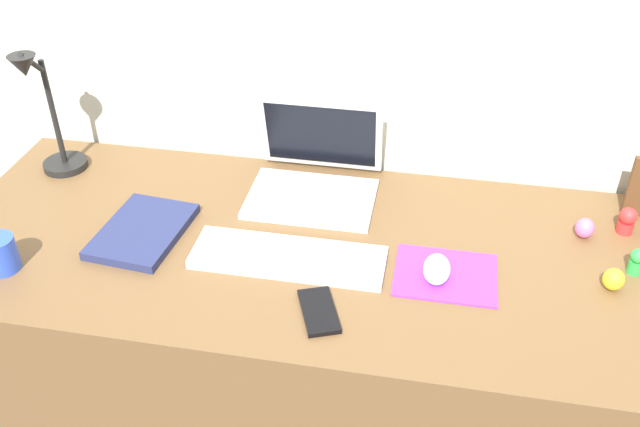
# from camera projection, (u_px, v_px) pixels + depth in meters

# --- Properties ---
(back_wall) EXTENTS (2.96, 0.05, 1.67)m
(back_wall) POSITION_uv_depth(u_px,v_px,m) (362.00, 129.00, 1.78)
(back_wall) COLOR beige
(back_wall) RESTS_ON ground_plane
(desk) EXTENTS (1.76, 0.69, 0.74)m
(desk) POSITION_uv_depth(u_px,v_px,m) (334.00, 367.00, 1.74)
(desk) COLOR brown
(desk) RESTS_ON ground_plane
(laptop) EXTENTS (0.30, 0.26, 0.21)m
(laptop) POSITION_uv_depth(u_px,v_px,m) (316.00, 170.00, 1.70)
(laptop) COLOR white
(laptop) RESTS_ON desk
(keyboard) EXTENTS (0.41, 0.13, 0.02)m
(keyboard) POSITION_uv_depth(u_px,v_px,m) (288.00, 258.00, 1.49)
(keyboard) COLOR white
(keyboard) RESTS_ON desk
(mousepad) EXTENTS (0.21, 0.17, 0.00)m
(mousepad) POSITION_uv_depth(u_px,v_px,m) (446.00, 275.00, 1.45)
(mousepad) COLOR purple
(mousepad) RESTS_ON desk
(mouse) EXTENTS (0.06, 0.10, 0.03)m
(mouse) POSITION_uv_depth(u_px,v_px,m) (437.00, 269.00, 1.44)
(mouse) COLOR white
(mouse) RESTS_ON mousepad
(cell_phone) EXTENTS (0.11, 0.14, 0.01)m
(cell_phone) POSITION_uv_depth(u_px,v_px,m) (321.00, 311.00, 1.36)
(cell_phone) COLOR black
(cell_phone) RESTS_ON desk
(desk_lamp) EXTENTS (0.11, 0.16, 0.34)m
(desk_lamp) POSITION_uv_depth(u_px,v_px,m) (47.00, 117.00, 1.69)
(desk_lamp) COLOR black
(desk_lamp) RESTS_ON desk
(notebook_pad) EXTENTS (0.19, 0.25, 0.02)m
(notebook_pad) POSITION_uv_depth(u_px,v_px,m) (143.00, 231.00, 1.57)
(notebook_pad) COLOR navy
(notebook_pad) RESTS_ON desk
(coffee_mug) EXTENTS (0.07, 0.07, 0.08)m
(coffee_mug) POSITION_uv_depth(u_px,v_px,m) (0.00, 254.00, 1.45)
(coffee_mug) COLOR blue
(coffee_mug) RESTS_ON desk
(toy_figurine_yellow) EXTENTS (0.04, 0.04, 0.05)m
(toy_figurine_yellow) POSITION_uv_depth(u_px,v_px,m) (614.00, 279.00, 1.41)
(toy_figurine_yellow) COLOR yellow
(toy_figurine_yellow) RESTS_ON desk
(toy_figurine_pink) EXTENTS (0.04, 0.04, 0.05)m
(toy_figurine_pink) POSITION_uv_depth(u_px,v_px,m) (585.00, 228.00, 1.55)
(toy_figurine_pink) COLOR pink
(toy_figurine_pink) RESTS_ON desk
(toy_figurine_green) EXTENTS (0.03, 0.03, 0.06)m
(toy_figurine_green) POSITION_uv_depth(u_px,v_px,m) (637.00, 261.00, 1.45)
(toy_figurine_green) COLOR green
(toy_figurine_green) RESTS_ON desk
(toy_figurine_red) EXTENTS (0.04, 0.04, 0.06)m
(toy_figurine_red) POSITION_uv_depth(u_px,v_px,m) (627.00, 220.00, 1.56)
(toy_figurine_red) COLOR red
(toy_figurine_red) RESTS_ON desk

